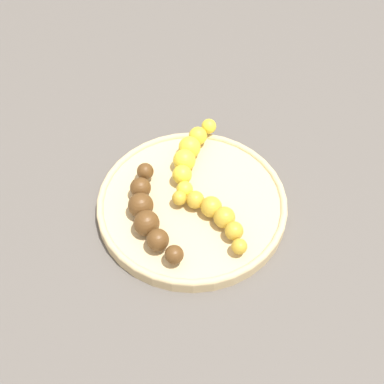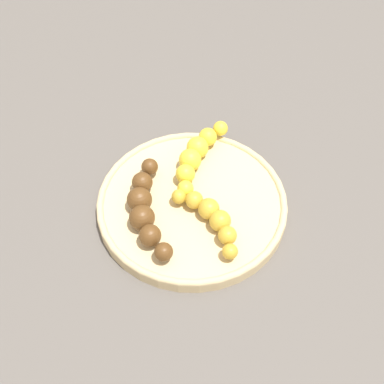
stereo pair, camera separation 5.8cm
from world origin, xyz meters
name	(u,v)px [view 1 (the left image)]	position (x,y,z in m)	size (l,w,h in m)	color
ground_plane	(192,208)	(0.00, 0.00, 0.00)	(2.40, 2.40, 0.00)	#56514C
fruit_bowl	(192,203)	(0.00, 0.00, 0.01)	(0.27, 0.27, 0.02)	#D1B784
banana_overripe	(148,213)	(0.07, 0.01, 0.04)	(0.06, 0.17, 0.04)	#593819
banana_spotted	(215,214)	(-0.01, 0.05, 0.03)	(0.07, 0.13, 0.03)	gold
banana_yellow	(190,154)	(-0.03, -0.07, 0.04)	(0.11, 0.13, 0.03)	yellow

